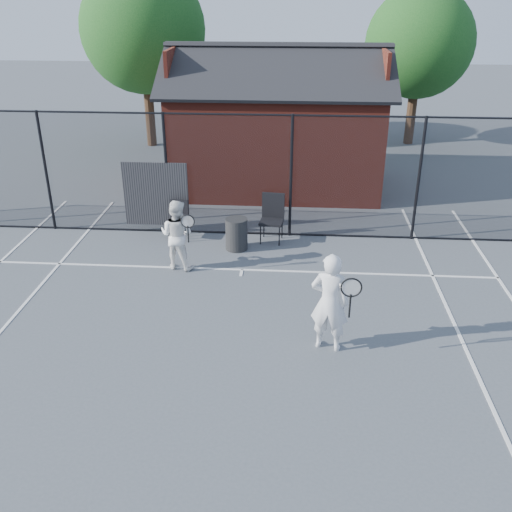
# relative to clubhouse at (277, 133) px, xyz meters

# --- Properties ---
(ground) EXTENTS (80.00, 80.00, 0.00)m
(ground) POSITION_rel_clubhouse_xyz_m (-0.50, -9.00, -1.61)
(ground) COLOR #4A5055
(ground) RESTS_ON ground
(court_lines) EXTENTS (11.02, 18.00, 0.01)m
(court_lines) POSITION_rel_clubhouse_xyz_m (-0.50, -10.32, -1.60)
(court_lines) COLOR white
(court_lines) RESTS_ON ground
(fence) EXTENTS (22.04, 3.00, 3.00)m
(fence) POSITION_rel_clubhouse_xyz_m (-0.80, -4.00, -0.16)
(fence) COLOR black
(fence) RESTS_ON ground
(clubhouse) EXTENTS (6.50, 4.36, 4.19)m
(clubhouse) POSITION_rel_clubhouse_xyz_m (0.00, 0.00, 0.00)
(clubhouse) COLOR maroon
(clubhouse) RESTS_ON ground
(tree_left) EXTENTS (4.48, 4.48, 6.44)m
(tree_left) POSITION_rel_clubhouse_xyz_m (-5.00, 4.50, 2.58)
(tree_left) COLOR #301D13
(tree_left) RESTS_ON ground
(tree_right) EXTENTS (3.97, 3.97, 5.70)m
(tree_right) POSITION_rel_clubhouse_xyz_m (5.00, 5.50, 2.10)
(tree_right) COLOR #301D13
(tree_right) RESTS_ON ground
(player_front) EXTENTS (0.83, 0.65, 1.77)m
(player_front) POSITION_rel_clubhouse_xyz_m (1.24, -8.83, -0.72)
(player_front) COLOR white
(player_front) RESTS_ON ground
(player_back) EXTENTS (0.91, 0.77, 1.56)m
(player_back) POSITION_rel_clubhouse_xyz_m (-1.91, -5.95, -0.83)
(player_back) COLOR white
(player_back) RESTS_ON ground
(chair_left) EXTENTS (0.51, 0.53, 0.92)m
(chair_left) POSITION_rel_clubhouse_xyz_m (-2.22, -4.40, -1.15)
(chair_left) COLOR black
(chair_left) RESTS_ON ground
(chair_right) EXTENTS (0.61, 0.63, 1.13)m
(chair_right) POSITION_rel_clubhouse_xyz_m (0.07, -4.40, -1.04)
(chair_right) COLOR black
(chair_right) RESTS_ON ground
(waste_bin) EXTENTS (0.62, 0.62, 0.76)m
(waste_bin) POSITION_rel_clubhouse_xyz_m (-0.73, -4.90, -1.23)
(waste_bin) COLOR black
(waste_bin) RESTS_ON ground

